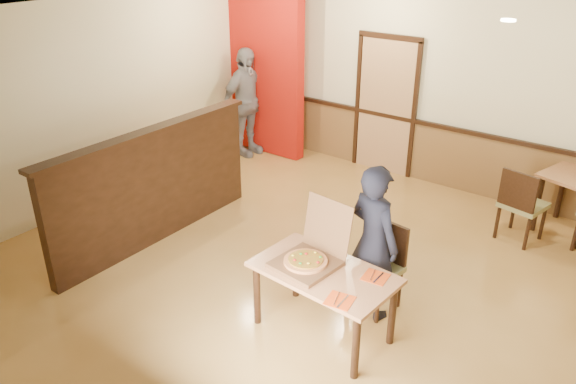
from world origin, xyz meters
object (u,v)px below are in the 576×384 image
Objects in this scene: side_chair_left at (521,203)px; pizza_box at (310,257)px; passerby at (246,103)px; diner at (373,242)px; diner_chair at (380,263)px; main_table at (324,280)px; side_table at (575,189)px.

pizza_box is at bearing 80.30° from side_chair_left.
diner is at bearing -121.24° from passerby.
side_chair_left reaches higher than diner_chair.
main_table is at bearing -128.19° from passerby.
main_table is 1.50× the size of diner_chair.
passerby reaches higher than side_chair_left.
diner is at bearing 62.86° from pizza_box.
side_chair_left is 0.60× the size of diner.
passerby is (-3.88, 2.45, 0.41)m from diner_chair.
side_table is (1.43, 3.55, 0.01)m from main_table.
side_table is (1.22, 2.82, 0.11)m from diner_chair.
diner is at bearing 75.81° from main_table.
passerby is (-3.68, 3.18, 0.31)m from main_table.
passerby reaches higher than pizza_box.
diner is (-0.77, -2.35, 0.28)m from side_chair_left.
diner_chair is at bearing -119.61° from passerby.
side_table is at bearing 71.50° from pizza_box.
pizza_box is (-0.18, 0.02, 0.18)m from main_table.
main_table is at bearing -0.56° from pizza_box.
passerby is (-4.64, 0.25, 0.39)m from side_chair_left.
diner_chair is at bearing 78.19° from main_table.
pizza_box reaches higher than main_table.
passerby is 2.67× the size of pizza_box.
diner_chair is at bearing 82.66° from side_chair_left.
side_chair_left is at bearing -126.83° from side_table.
diner_chair is 1.34× the size of pizza_box.
pizza_box is (-1.14, -2.91, 0.26)m from side_chair_left.
main_table is at bearing 83.50° from side_chair_left.
diner is at bearing -87.75° from diner_chair.
diner_chair reaches higher than main_table.
side_table reaches higher than main_table.
main_table is 0.75× the size of passerby.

